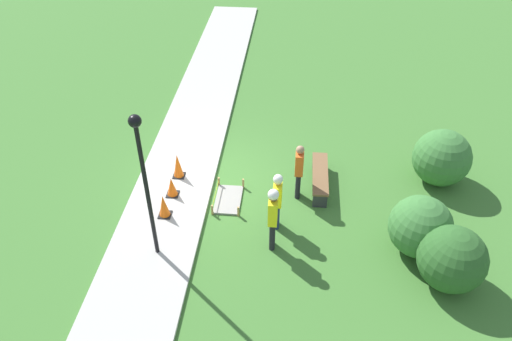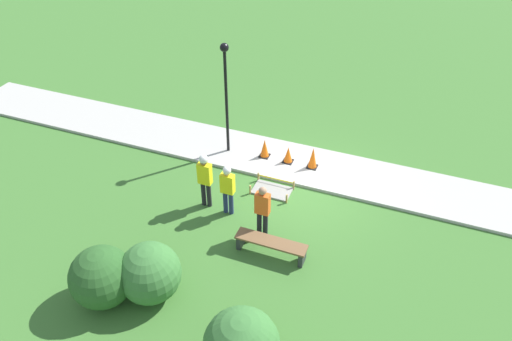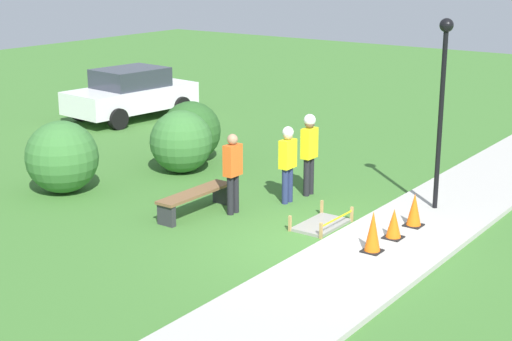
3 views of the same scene
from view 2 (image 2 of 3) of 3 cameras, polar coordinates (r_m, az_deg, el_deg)
ground_plane at (r=15.94m, az=5.62°, el=-2.02°), size 60.00×60.00×0.00m
sidewalk at (r=16.76m, az=6.72°, el=0.34°), size 28.00×2.21×0.10m
wet_concrete_patch at (r=15.72m, az=1.85°, el=-2.28°), size 1.25×0.76×0.31m
traffic_cone_near_patch at (r=16.48m, az=6.51°, el=1.46°), size 0.34×0.34×0.76m
traffic_cone_far_patch at (r=16.71m, az=3.70°, el=1.82°), size 0.34×0.34×0.58m
traffic_cone_sidewalk_edge at (r=16.92m, az=0.99°, el=2.57°), size 0.34×0.34×0.66m
park_bench at (r=13.53m, az=1.73°, el=-8.46°), size 1.96×0.44×0.49m
worker_supervisor at (r=14.37m, az=-3.27°, el=-1.80°), size 0.40×0.24×1.70m
worker_assistant at (r=14.62m, az=-5.87°, el=-0.62°), size 0.40×0.27×1.85m
bystander_in_orange_shirt at (r=13.65m, az=0.74°, el=-4.40°), size 0.40×0.22×1.70m
lamppost_near at (r=16.11m, az=-3.48°, el=9.88°), size 0.28×0.28×3.92m
shrub_rounded_near at (r=12.74m, az=-17.23°, el=-11.56°), size 1.56×1.56×1.56m
shrub_rounded_far at (r=12.55m, az=-12.05°, el=-11.38°), size 1.55×1.55×1.55m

